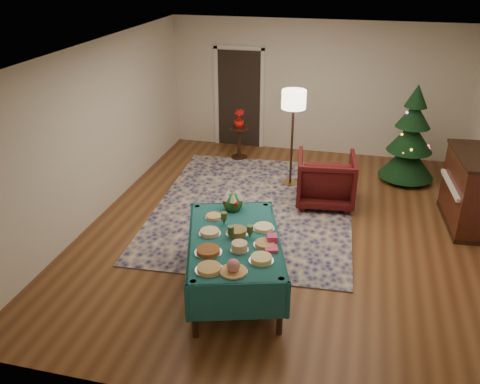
% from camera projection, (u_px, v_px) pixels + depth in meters
% --- Properties ---
extents(room_shell, '(7.00, 7.00, 7.00)m').
position_uv_depth(room_shell, '(289.00, 147.00, 7.27)').
color(room_shell, '#593319').
rests_on(room_shell, ground).
extents(doorway, '(1.08, 0.04, 2.16)m').
position_uv_depth(doorway, '(239.00, 96.00, 10.77)').
color(doorway, black).
rests_on(doorway, ground).
extents(rug, '(3.44, 4.38, 0.02)m').
position_uv_depth(rug, '(254.00, 207.00, 8.50)').
color(rug, '#121245').
rests_on(rug, ground).
extents(buffet_table, '(1.63, 2.16, 0.75)m').
position_uv_depth(buffet_table, '(234.00, 248.00, 6.21)').
color(buffet_table, black).
rests_on(buffet_table, ground).
extents(platter_0, '(0.31, 0.31, 0.05)m').
position_uv_depth(platter_0, '(209.00, 269.00, 5.52)').
color(platter_0, silver).
rests_on(platter_0, buffet_table).
extents(platter_1, '(0.31, 0.31, 0.16)m').
position_uv_depth(platter_1, '(233.00, 267.00, 5.47)').
color(platter_1, silver).
rests_on(platter_1, buffet_table).
extents(platter_2, '(0.28, 0.28, 0.06)m').
position_uv_depth(platter_2, '(261.00, 259.00, 5.68)').
color(platter_2, silver).
rests_on(platter_2, buffet_table).
extents(platter_3, '(0.32, 0.32, 0.05)m').
position_uv_depth(platter_3, '(208.00, 251.00, 5.84)').
color(platter_3, silver).
rests_on(platter_3, buffet_table).
extents(platter_4, '(0.22, 0.22, 0.10)m').
position_uv_depth(platter_4, '(239.00, 247.00, 5.87)').
color(platter_4, silver).
rests_on(platter_4, buffet_table).
extents(platter_5, '(0.27, 0.27, 0.04)m').
position_uv_depth(platter_5, '(265.00, 244.00, 5.99)').
color(platter_5, silver).
rests_on(platter_5, buffet_table).
extents(platter_6, '(0.27, 0.27, 0.05)m').
position_uv_depth(platter_6, '(210.00, 232.00, 6.22)').
color(platter_6, silver).
rests_on(platter_6, buffet_table).
extents(platter_7, '(0.28, 0.28, 0.07)m').
position_uv_depth(platter_7, '(237.00, 232.00, 6.22)').
color(platter_7, silver).
rests_on(platter_7, buffet_table).
extents(platter_8, '(0.28, 0.28, 0.04)m').
position_uv_depth(platter_8, '(264.00, 227.00, 6.34)').
color(platter_8, silver).
rests_on(platter_8, buffet_table).
extents(platter_9, '(0.24, 0.24, 0.04)m').
position_uv_depth(platter_9, '(214.00, 217.00, 6.60)').
color(platter_9, silver).
rests_on(platter_9, buffet_table).
extents(goblet_0, '(0.08, 0.08, 0.17)m').
position_uv_depth(goblet_0, '(224.00, 218.00, 6.41)').
color(goblet_0, '#2D471E').
rests_on(goblet_0, buffet_table).
extents(goblet_1, '(0.08, 0.08, 0.17)m').
position_uv_depth(goblet_1, '(250.00, 232.00, 6.10)').
color(goblet_1, '#2D471E').
rests_on(goblet_1, buffet_table).
extents(goblet_2, '(0.08, 0.08, 0.17)m').
position_uv_depth(goblet_2, '(231.00, 232.00, 6.09)').
color(goblet_2, '#2D471E').
rests_on(goblet_2, buffet_table).
extents(napkin_stack, '(0.19, 0.19, 0.04)m').
position_uv_depth(napkin_stack, '(271.00, 249.00, 5.89)').
color(napkin_stack, '#E6406A').
rests_on(napkin_stack, buffet_table).
extents(gift_box, '(0.15, 0.15, 0.10)m').
position_uv_depth(gift_box, '(272.00, 239.00, 6.03)').
color(gift_box, '#D43B6F').
rests_on(gift_box, buffet_table).
extents(centerpiece, '(0.27, 0.27, 0.31)m').
position_uv_depth(centerpiece, '(233.00, 201.00, 6.77)').
color(centerpiece, '#1E4C1E').
rests_on(centerpiece, buffet_table).
extents(armchair, '(1.03, 0.98, 0.96)m').
position_uv_depth(armchair, '(326.00, 177.00, 8.44)').
color(armchair, '#430E0E').
rests_on(armchair, ground).
extents(floor_lamp, '(0.42, 0.42, 1.75)m').
position_uv_depth(floor_lamp, '(294.00, 105.00, 8.73)').
color(floor_lamp, '#A57F3F').
rests_on(floor_lamp, ground).
extents(side_table, '(0.37, 0.37, 0.66)m').
position_uv_depth(side_table, '(239.00, 143.00, 10.38)').
color(side_table, black).
rests_on(side_table, ground).
extents(potted_plant, '(0.21, 0.37, 0.21)m').
position_uv_depth(potted_plant, '(239.00, 123.00, 10.19)').
color(potted_plant, red).
rests_on(potted_plant, side_table).
extents(christmas_tree, '(1.21, 1.21, 1.81)m').
position_uv_depth(christmas_tree, '(411.00, 139.00, 9.16)').
color(christmas_tree, black).
rests_on(christmas_tree, ground).
extents(piano, '(0.74, 1.40, 1.17)m').
position_uv_depth(piano, '(470.00, 191.00, 7.75)').
color(piano, black).
rests_on(piano, ground).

